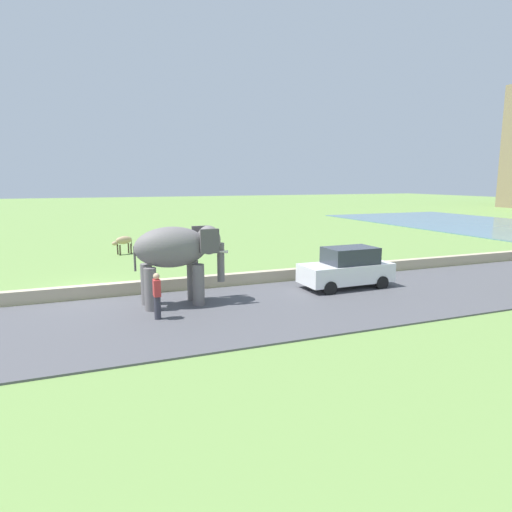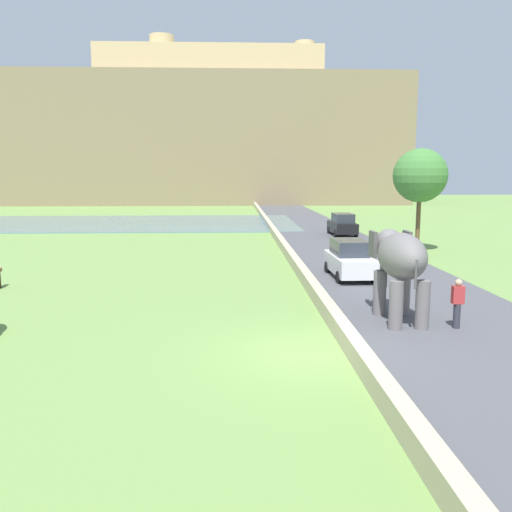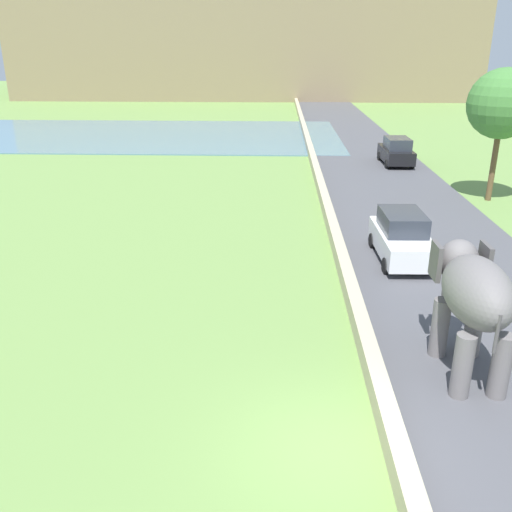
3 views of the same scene
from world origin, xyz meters
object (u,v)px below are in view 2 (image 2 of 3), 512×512
(person_beside_elephant, at_px, (457,303))
(car_black, at_px, (342,225))
(elephant, at_px, (399,261))
(car_white, at_px, (350,259))

(person_beside_elephant, relative_size, car_black, 0.41)
(elephant, height_order, car_white, elephant)
(elephant, distance_m, car_black, 24.65)
(car_black, xyz_separation_m, car_white, (-3.15, -17.06, 0.00))
(elephant, bearing_deg, car_black, 82.64)
(elephant, distance_m, car_white, 7.45)
(car_black, bearing_deg, elephant, -97.36)
(elephant, xyz_separation_m, car_white, (0.00, 7.36, -1.14))
(car_white, bearing_deg, car_black, 79.53)
(person_beside_elephant, height_order, car_white, car_white)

